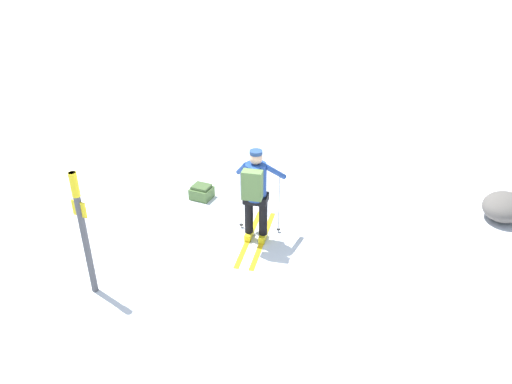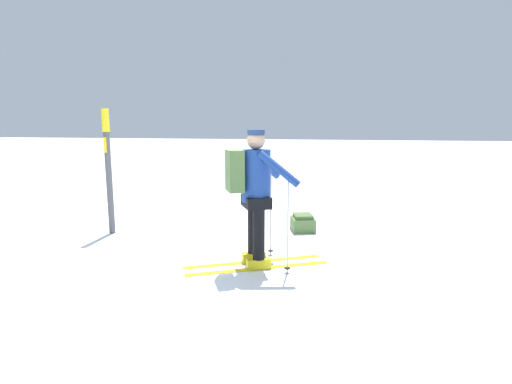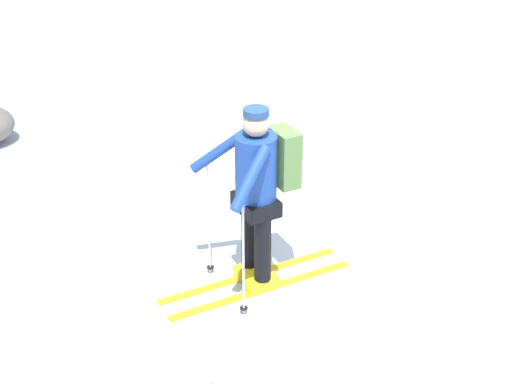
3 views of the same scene
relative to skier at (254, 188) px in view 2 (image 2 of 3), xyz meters
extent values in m
plane|color=white|center=(-0.74, -0.02, -1.00)|extent=(80.00, 80.00, 0.00)
cube|color=gold|center=(-0.03, 0.13, -1.00)|extent=(1.68, 0.88, 0.01)
cube|color=yellow|center=(-0.03, 0.13, -0.93)|extent=(0.32, 0.23, 0.12)
cylinder|color=black|center=(-0.03, 0.13, -0.52)|extent=(0.15, 0.15, 0.71)
cube|color=gold|center=(0.08, -0.10, -1.00)|extent=(1.68, 0.88, 0.01)
cube|color=yellow|center=(0.08, -0.10, -0.93)|extent=(0.32, 0.23, 0.12)
cylinder|color=black|center=(0.08, -0.10, -0.52)|extent=(0.15, 0.15, 0.71)
cube|color=black|center=(0.03, 0.01, -0.17)|extent=(0.45, 0.50, 0.14)
cylinder|color=navy|center=(0.03, 0.01, 0.16)|extent=(0.36, 0.36, 0.64)
sphere|color=tan|center=(0.03, 0.01, 0.59)|extent=(0.23, 0.23, 0.23)
cylinder|color=navy|center=(0.03, 0.01, 0.69)|extent=(0.21, 0.21, 0.06)
cube|color=#4C6B38|center=(-0.21, -0.10, 0.23)|extent=(0.30, 0.37, 0.50)
cylinder|color=#B2B7BC|center=(0.14, 0.46, -0.41)|extent=(0.02, 0.02, 1.18)
cylinder|color=black|center=(0.14, 0.46, -0.94)|extent=(0.07, 0.07, 0.01)
cylinder|color=navy|center=(0.08, 0.36, 0.27)|extent=(0.36, 0.48, 0.43)
cylinder|color=#B2B7BC|center=(0.45, -0.17, -0.41)|extent=(0.02, 0.02, 1.18)
cylinder|color=black|center=(0.45, -0.17, -0.94)|extent=(0.07, 0.07, 0.01)
cylinder|color=navy|center=(0.33, -0.16, 0.27)|extent=(0.53, 0.13, 0.43)
cube|color=#4C6B38|center=(0.48, 1.79, -0.89)|extent=(0.46, 0.49, 0.23)
cube|color=#415B2F|center=(0.48, 1.79, -0.74)|extent=(0.37, 0.41, 0.06)
cylinder|color=#4C4C51|center=(-2.60, 1.06, 0.01)|extent=(0.10, 0.10, 2.02)
cylinder|color=yellow|center=(-2.60, 1.06, 0.84)|extent=(0.11, 0.11, 0.36)
cube|color=yellow|center=(-2.60, 1.06, 0.46)|extent=(0.08, 0.24, 0.24)
camera|label=1|loc=(-5.68, -4.60, 4.03)|focal=35.00mm
camera|label=2|loc=(0.96, -4.75, 0.79)|focal=28.00mm
camera|label=3|loc=(0.18, 5.35, 2.86)|focal=50.00mm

